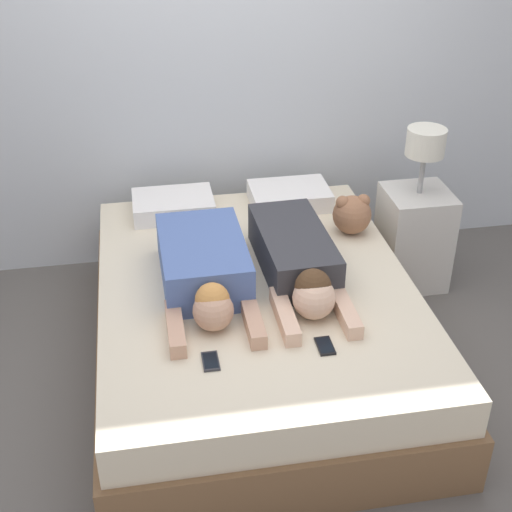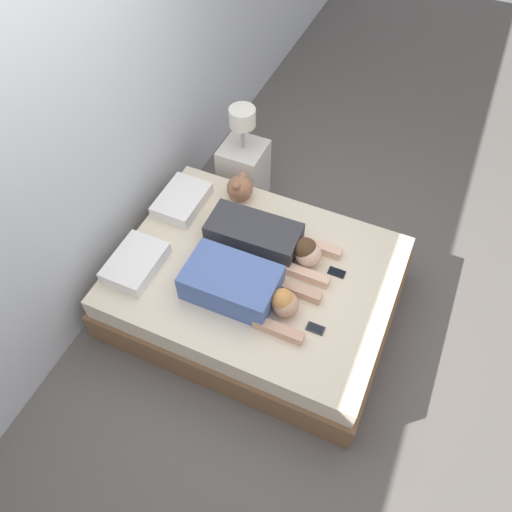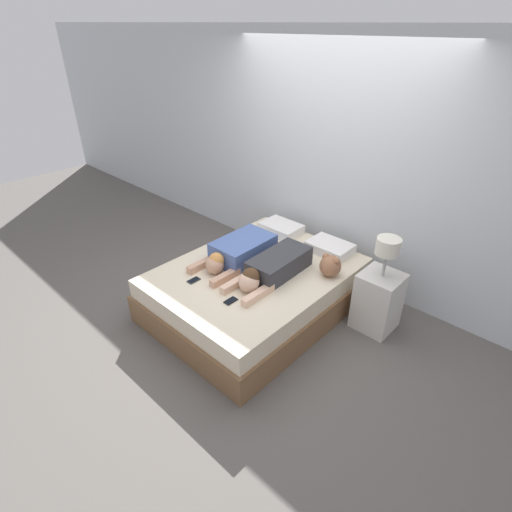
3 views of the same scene
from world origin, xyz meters
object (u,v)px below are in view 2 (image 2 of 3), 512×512
at_px(person_right, 268,240).
at_px(nightstand, 244,169).
at_px(person_left, 242,287).
at_px(cell_phone_left, 315,328).
at_px(cell_phone_right, 337,272).
at_px(plush_toy, 240,188).
at_px(bed, 256,288).
at_px(pillow_head_left, 136,263).
at_px(pillow_head_right, 182,200).

xyz_separation_m(person_right, nightstand, (0.84, 0.59, -0.23)).
relative_size(person_left, cell_phone_left, 7.51).
distance_m(cell_phone_right, plush_toy, 1.03).
distance_m(bed, plush_toy, 0.80).
distance_m(person_left, person_right, 0.45).
bearing_deg(person_left, bed, 0.71).
bearing_deg(pillow_head_left, cell_phone_right, -67.96).
height_order(pillow_head_right, person_right, person_right).
bearing_deg(person_left, person_right, 0.21).
bearing_deg(pillow_head_left, plush_toy, -22.40).
relative_size(bed, pillow_head_left, 4.47).
xyz_separation_m(person_left, person_right, (0.45, 0.00, -0.01)).
height_order(cell_phone_right, nightstand, nightstand).
bearing_deg(nightstand, cell_phone_left, -139.38).
bearing_deg(person_left, nightstand, 24.56).
bearing_deg(cell_phone_left, plush_toy, 47.45).
bearing_deg(person_right, pillow_head_left, 124.48).
distance_m(person_left, cell_phone_right, 0.71).
height_order(person_left, plush_toy, plush_toy).
bearing_deg(person_right, cell_phone_right, -90.52).
xyz_separation_m(pillow_head_left, person_right, (0.54, -0.79, 0.05)).
distance_m(person_left, nightstand, 1.44).
relative_size(plush_toy, nightstand, 0.23).
bearing_deg(pillow_head_right, person_left, -126.32).
height_order(bed, cell_phone_right, cell_phone_right).
height_order(pillow_head_left, person_left, person_left).
height_order(pillow_head_right, cell_phone_right, pillow_head_right).
xyz_separation_m(cell_phone_left, plush_toy, (0.89, 0.96, 0.11)).
distance_m(pillow_head_left, person_right, 0.96).
distance_m(person_left, cell_phone_left, 0.57).
bearing_deg(nightstand, cell_phone_right, -126.81).
distance_m(pillow_head_right, nightstand, 0.76).
bearing_deg(cell_phone_left, pillow_head_left, 92.07).
height_order(plush_toy, nightstand, nightstand).
distance_m(bed, cell_phone_left, 0.68).
distance_m(person_left, plush_toy, 0.94).
bearing_deg(bed, pillow_head_left, 113.13).
xyz_separation_m(bed, pillow_head_right, (0.34, 0.79, 0.30)).
bearing_deg(bed, person_left, -179.29).
bearing_deg(plush_toy, pillow_head_right, 123.86).
distance_m(pillow_head_right, person_right, 0.80).
distance_m(pillow_head_right, cell_phone_left, 1.49).
relative_size(person_right, nightstand, 1.00).
distance_m(cell_phone_left, cell_phone_right, 0.49).
xyz_separation_m(person_left, nightstand, (1.29, 0.59, -0.24)).
relative_size(pillow_head_right, cell_phone_right, 3.74).
xyz_separation_m(pillow_head_right, cell_phone_right, (-0.14, -1.33, -0.05)).
xyz_separation_m(bed, pillow_head_left, (-0.34, 0.79, 0.30)).
bearing_deg(cell_phone_right, cell_phone_left, -178.08).
xyz_separation_m(person_right, cell_phone_right, (-0.00, -0.54, -0.09)).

